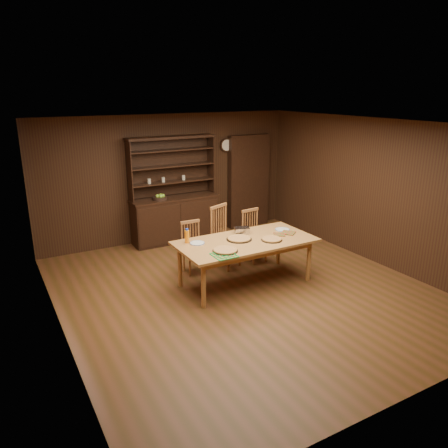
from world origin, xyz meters
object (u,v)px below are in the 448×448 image
chair_right (253,234)px  juice_bottle (187,236)px  china_hutch (175,213)px  chair_left (193,245)px  dining_table (246,244)px  chair_center (223,234)px

chair_right → juice_bottle: (-1.54, -0.46, 0.35)m
china_hutch → chair_right: china_hutch is taller
chair_left → chair_right: (1.20, -0.07, 0.03)m
dining_table → china_hutch: bearing=93.4°
chair_left → juice_bottle: juice_bottle is taller
chair_center → china_hutch: bearing=74.7°
juice_bottle → chair_left: bearing=57.5°
chair_left → dining_table: bearing=-57.4°
china_hutch → chair_right: size_ratio=2.25×
chair_left → chair_center: 0.60m
china_hutch → chair_left: size_ratio=2.40×
chair_center → juice_bottle: chair_center is taller
dining_table → chair_left: size_ratio=2.45×
china_hutch → chair_left: bearing=-102.8°
dining_table → juice_bottle: 0.95m
chair_left → juice_bottle: size_ratio=3.86×
chair_left → juice_bottle: 0.73m
dining_table → chair_right: (0.68, 0.82, -0.17)m
chair_left → chair_center: bearing=-1.9°
china_hutch → dining_table: china_hutch is taller
chair_left → chair_right: chair_right is taller
dining_table → juice_bottle: size_ratio=9.46×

